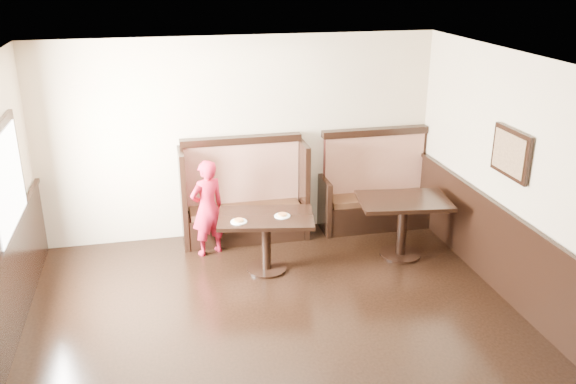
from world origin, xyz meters
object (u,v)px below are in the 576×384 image
object	(u,v)px
booth_main	(244,202)
child	(207,208)
table_main	(266,229)
table_neighbor	(403,214)
booth_neighbor	(375,194)

from	to	relation	value
booth_main	child	world-z (taller)	booth_main
table_main	booth_main	bearing A→B (deg)	107.02
booth_main	table_main	xyz separation A→B (m)	(0.11, -1.06, 0.05)
table_main	table_neighbor	bearing A→B (deg)	11.21
table_main	table_neighbor	size ratio (longest dim) A/B	1.03
booth_neighbor	table_main	bearing A→B (deg)	-150.14
booth_neighbor	table_main	world-z (taller)	booth_neighbor
booth_neighbor	child	size ratio (longest dim) A/B	1.25
booth_main	table_neighbor	distance (m)	2.21
child	booth_neighbor	bearing A→B (deg)	165.89
booth_neighbor	child	bearing A→B (deg)	-170.56
booth_neighbor	table_main	xyz separation A→B (m)	(-1.84, -1.05, 0.09)
child	table_main	bearing A→B (deg)	112.62
booth_main	table_main	distance (m)	1.06
booth_main	table_neighbor	world-z (taller)	booth_main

